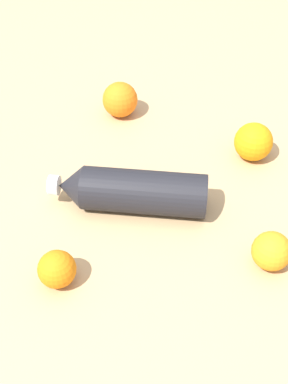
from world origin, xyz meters
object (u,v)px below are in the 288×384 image
water_bottle (131,191)px  orange_0 (57,269)px  orange_1 (120,100)px  orange_2 (271,251)px  orange_3 (253,142)px

water_bottle → orange_0: size_ratio=4.49×
orange_1 → orange_0: bearing=-124.3°
orange_2 → orange_3: 0.28m
orange_1 → orange_3: bearing=-53.5°
orange_0 → orange_1: 0.47m
water_bottle → orange_3: water_bottle is taller
water_bottle → orange_0: bearing=62.7°
orange_0 → orange_3: 0.47m
water_bottle → orange_3: size_ratio=3.54×
orange_1 → orange_2: 0.50m
water_bottle → orange_1: size_ratio=3.50×
orange_1 → orange_3: (0.18, -0.25, -0.00)m
orange_3 → orange_2: bearing=-117.2°
orange_0 → orange_2: bearing=-18.4°
water_bottle → orange_3: bearing=-142.8°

